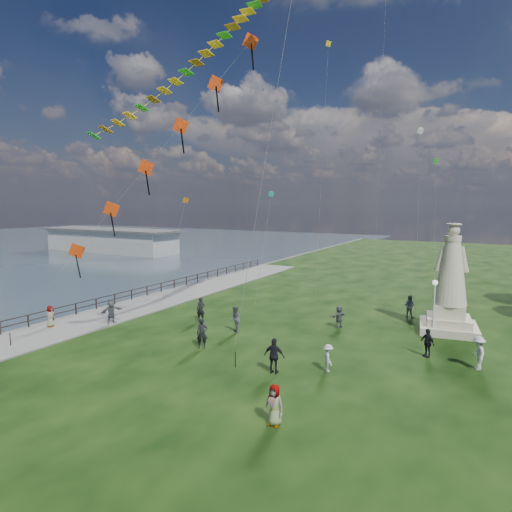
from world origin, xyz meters
The scene contains 18 objects.
waterfront centered at (-15.24, 8.99, -0.06)m, with size 200.00×200.00×1.51m.
pier_pavilion centered at (-52.00, 42.00, 1.84)m, with size 30.00×8.00×4.40m.
statue centered at (10.02, 15.83, 2.85)m, with size 4.20×4.20×7.54m.
lamppost centered at (9.19, 14.26, 2.76)m, with size 0.35×0.35×3.83m.
person_0 centered at (-2.96, 4.67, 0.93)m, with size 0.68×0.44×1.86m, color black.
person_1 centered at (-2.87, 8.37, 0.94)m, with size 0.92×0.57×1.89m, color #595960.
person_2 centered at (5.10, 4.93, 0.74)m, with size 0.95×0.49×1.47m, color silver.
person_3 centered at (2.72, 3.28, 0.95)m, with size 1.12×0.57×1.91m, color black.
person_4 centered at (5.10, -1.44, 0.85)m, with size 0.83×0.51×1.69m, color #595960.
person_5 centered at (-11.84, 5.57, 0.91)m, with size 1.70×0.73×1.83m, color #595960.
person_6 centered at (-6.66, 9.56, 0.91)m, with size 0.66×0.44×1.82m, color black.
person_7 centered at (6.96, 18.48, 0.88)m, with size 0.85×0.53×1.76m, color #595960.
person_8 centered at (12.06, 9.13, 0.91)m, with size 1.18×0.61×1.83m, color silver.
person_9 centered at (9.40, 9.85, 0.84)m, with size 0.98×0.50×1.67m, color black.
person_10 centered at (-15.00, 2.84, 0.77)m, with size 0.75×0.46×1.54m, color #595960.
person_11 centered at (3.03, 13.03, 0.80)m, with size 1.48×0.64×1.60m, color #595960.
red_kite_train centered at (-5.90, 4.61, 11.96)m, with size 12.58×9.35×19.28m.
small_kites centered at (3.34, 23.06, 14.33)m, with size 29.04×19.05×29.49m.
Camera 1 is at (12.38, -16.03, 8.92)m, focal length 30.00 mm.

